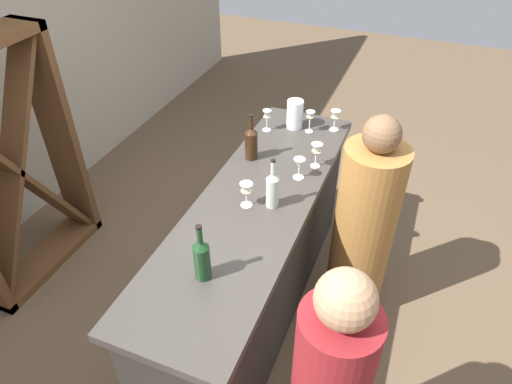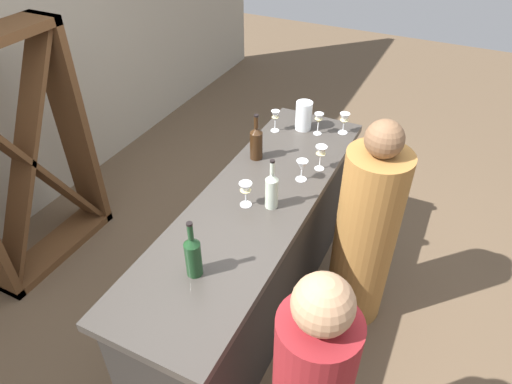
% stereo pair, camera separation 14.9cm
% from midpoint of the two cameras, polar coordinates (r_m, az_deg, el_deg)
% --- Properties ---
extents(ground_plane, '(12.00, 12.00, 0.00)m').
position_cam_midpoint_polar(ground_plane, '(3.25, 1.35, -14.11)').
color(ground_plane, brown).
extents(bar_counter, '(2.18, 0.62, 0.95)m').
position_cam_midpoint_polar(bar_counter, '(2.89, 1.49, -8.23)').
color(bar_counter, '#2A2723').
rests_on(bar_counter, ground).
extents(wine_rack, '(0.98, 0.28, 1.69)m').
position_cam_midpoint_polar(wine_rack, '(3.42, -25.93, 3.54)').
color(wine_rack, brown).
rests_on(wine_rack, ground).
extents(wine_bottle_leftmost_olive_green, '(0.08, 0.08, 0.31)m').
position_cam_midpoint_polar(wine_bottle_leftmost_olive_green, '(2.09, -5.86, -7.90)').
color(wine_bottle_leftmost_olive_green, '#193D1E').
rests_on(wine_bottle_leftmost_olive_green, bar_counter).
extents(wine_bottle_second_left_clear_pale, '(0.07, 0.07, 0.31)m').
position_cam_midpoint_polar(wine_bottle_second_left_clear_pale, '(2.46, 3.72, 0.27)').
color(wine_bottle_second_left_clear_pale, '#B7C6B2').
rests_on(wine_bottle_second_left_clear_pale, bar_counter).
extents(wine_bottle_center_amber_brown, '(0.08, 0.08, 0.31)m').
position_cam_midpoint_polar(wine_bottle_center_amber_brown, '(2.86, 1.54, 6.24)').
color(wine_bottle_center_amber_brown, '#331E0F').
rests_on(wine_bottle_center_amber_brown, bar_counter).
extents(wine_glass_near_left, '(0.07, 0.07, 0.16)m').
position_cam_midpoint_polar(wine_glass_near_left, '(2.79, 9.66, 4.81)').
color(wine_glass_near_left, white).
rests_on(wine_glass_near_left, bar_counter).
extents(wine_glass_near_center, '(0.07, 0.07, 0.15)m').
position_cam_midpoint_polar(wine_glass_near_center, '(3.21, 12.33, 8.80)').
color(wine_glass_near_center, white).
rests_on(wine_glass_near_center, bar_counter).
extents(wine_glass_near_right, '(0.07, 0.07, 0.13)m').
position_cam_midpoint_polar(wine_glass_near_right, '(2.69, 7.37, 3.17)').
color(wine_glass_near_right, white).
rests_on(wine_glass_near_right, bar_counter).
extents(wine_glass_far_left, '(0.06, 0.06, 0.16)m').
position_cam_midpoint_polar(wine_glass_far_left, '(3.16, 9.22, 8.94)').
color(wine_glass_far_left, white).
rests_on(wine_glass_far_left, bar_counter).
extents(wine_glass_far_center, '(0.07, 0.07, 0.15)m').
position_cam_midpoint_polar(wine_glass_far_center, '(2.47, 0.42, 0.17)').
color(wine_glass_far_center, white).
rests_on(wine_glass_far_center, bar_counter).
extents(wine_glass_far_right, '(0.06, 0.06, 0.15)m').
position_cam_midpoint_polar(wine_glass_far_right, '(3.16, 3.80, 9.36)').
color(wine_glass_far_right, white).
rests_on(wine_glass_far_right, bar_counter).
extents(water_pitcher, '(0.11, 0.11, 0.20)m').
position_cam_midpoint_polar(water_pitcher, '(3.21, 7.34, 9.44)').
color(water_pitcher, silver).
rests_on(water_pitcher, bar_counter).
extents(person_center_guest, '(0.38, 0.38, 1.45)m').
position_cam_midpoint_polar(person_center_guest, '(2.87, 14.96, -5.36)').
color(person_center_guest, '#9E6B33').
rests_on(person_center_guest, ground).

